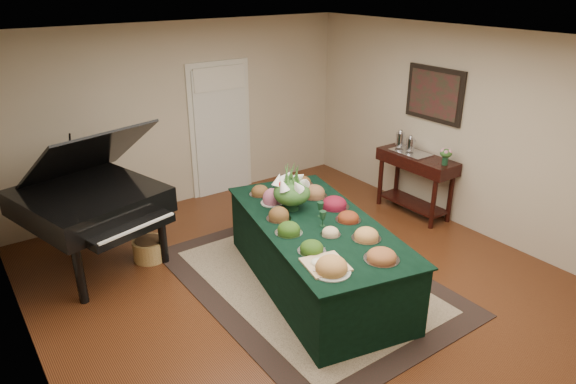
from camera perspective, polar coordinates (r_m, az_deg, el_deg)
ground at (r=6.01m, az=1.69°, el=-10.18°), size 6.00×6.00×0.00m
area_rug at (r=6.06m, az=2.11°, el=-9.79°), size 2.41×3.38×0.01m
kitchen_doorway at (r=8.18m, az=-7.48°, el=6.77°), size 1.05×0.07×2.10m
buffet_table at (r=5.80m, az=3.13°, el=-6.87°), size 1.75×2.80×0.80m
food_platters at (r=5.61m, az=2.97°, el=-2.80°), size 1.36×2.28×0.14m
cutting_board at (r=4.82m, az=4.12°, el=-7.73°), size 0.45×0.45×0.10m
green_goblets at (r=5.59m, az=3.74°, el=-2.43°), size 0.20×0.27×0.18m
floral_centerpiece at (r=5.80m, az=0.42°, el=0.43°), size 0.44×0.44×0.44m
grand_piano at (r=6.42m, az=-21.11°, el=-0.81°), size 1.76×1.95×1.73m
wicker_basket at (r=6.66m, az=-15.11°, el=-6.18°), size 0.41×0.41×0.26m
mahogany_sideboard at (r=7.66m, az=14.05°, el=2.53°), size 0.45×1.21×0.90m
tea_service at (r=7.70m, az=12.97°, el=5.28°), size 0.34×0.58×0.30m
pink_bouquet at (r=7.26m, az=17.14°, el=4.08°), size 0.18×0.18×0.24m
wall_painting at (r=7.53m, az=15.95°, el=10.39°), size 0.05×0.95×0.75m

